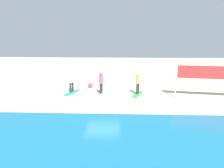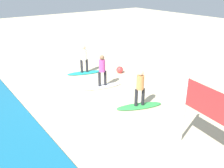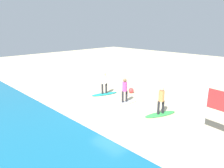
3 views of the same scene
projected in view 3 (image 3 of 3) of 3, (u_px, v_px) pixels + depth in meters
The scene contains 8 objects.
ground_plane at pixel (115, 108), 13.26m from camera, with size 60.00×60.00×0.00m, color beige.
surfboard_green at pixel (160, 114), 12.23m from camera, with size 2.10×0.56×0.09m, color green.
surfer_green at pixel (161, 98), 11.96m from camera, with size 0.32×0.44×1.64m.
surfboard_white at pixel (124, 103), 14.10m from camera, with size 2.10×0.56×0.09m, color white.
surfer_white at pixel (125, 89), 13.83m from camera, with size 0.32×0.45×1.64m.
surfboard_teal at pixel (104, 94), 15.92m from camera, with size 2.10×0.56×0.09m, color teal.
surfer_teal at pixel (104, 81), 15.65m from camera, with size 0.32×0.44×1.64m.
beach_ball at pixel (131, 90), 16.24m from camera, with size 0.41×0.41×0.41m, color #E53838.
Camera 3 is at (-8.64, 8.86, 5.03)m, focal length 33.21 mm.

